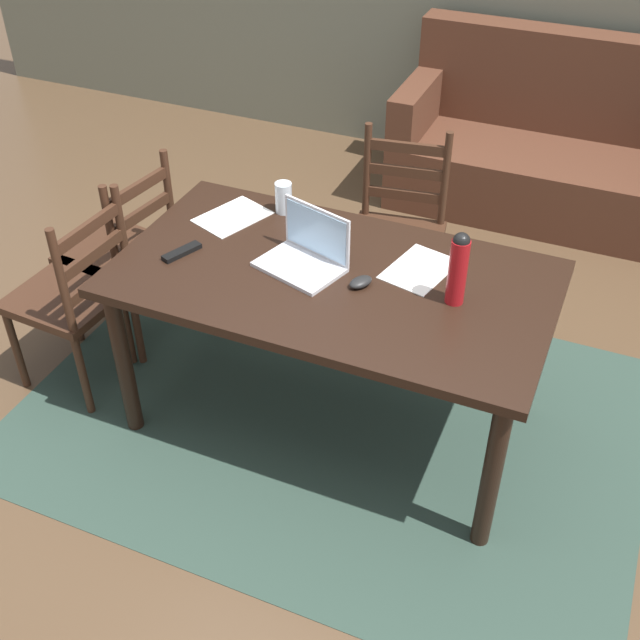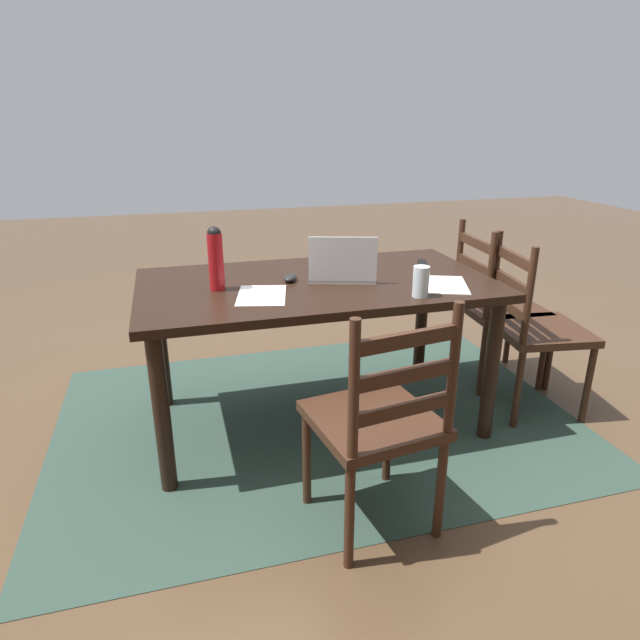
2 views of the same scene
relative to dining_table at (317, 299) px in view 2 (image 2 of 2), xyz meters
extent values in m
plane|color=brown|center=(0.00, 0.00, -0.67)|extent=(14.00, 14.00, 0.00)
cube|color=#2D4238|center=(0.00, 0.00, -0.67)|extent=(2.66, 1.89, 0.01)
cube|color=black|center=(0.00, 0.00, 0.07)|extent=(1.69, 0.93, 0.04)
cylinder|color=black|center=(-0.77, -0.38, -0.31)|extent=(0.07, 0.07, 0.73)
cylinder|color=black|center=(0.77, -0.38, -0.31)|extent=(0.07, 0.07, 0.73)
cylinder|color=black|center=(-0.77, 0.38, -0.31)|extent=(0.07, 0.07, 0.73)
cylinder|color=black|center=(0.77, 0.38, -0.31)|extent=(0.07, 0.07, 0.73)
cube|color=#3D2316|center=(-1.18, 0.19, -0.22)|extent=(0.50, 0.50, 0.04)
cylinder|color=#3D2316|center=(-1.39, 0.03, -0.46)|extent=(0.04, 0.04, 0.43)
cylinder|color=#3D2316|center=(-1.34, 0.40, -0.46)|extent=(0.04, 0.04, 0.43)
cylinder|color=#3D2316|center=(-1.02, -0.03, -0.46)|extent=(0.04, 0.04, 0.43)
cylinder|color=#3D2316|center=(-0.96, 0.35, -0.46)|extent=(0.04, 0.04, 0.43)
cylinder|color=#3D2316|center=(-1.01, -0.03, 0.03)|extent=(0.04, 0.04, 0.50)
cylinder|color=#3D2316|center=(-0.95, 0.35, 0.03)|extent=(0.04, 0.04, 0.50)
cube|color=#3D2316|center=(-0.98, 0.16, -0.07)|extent=(0.08, 0.36, 0.05)
cube|color=#3D2316|center=(-0.98, 0.16, 0.05)|extent=(0.08, 0.36, 0.05)
cube|color=#3D2316|center=(-0.98, 0.16, 0.18)|extent=(0.08, 0.36, 0.05)
cube|color=#3D2316|center=(-1.18, -0.19, -0.22)|extent=(0.47, 0.47, 0.04)
cylinder|color=#3D2316|center=(-1.38, -0.36, -0.46)|extent=(0.04, 0.04, 0.43)
cylinder|color=#3D2316|center=(-1.35, 0.02, -0.46)|extent=(0.04, 0.04, 0.43)
cylinder|color=#3D2316|center=(-1.00, -0.39, -0.46)|extent=(0.04, 0.04, 0.43)
cylinder|color=#3D2316|center=(-0.97, -0.01, -0.46)|extent=(0.04, 0.04, 0.43)
cylinder|color=#3D2316|center=(-0.99, -0.39, 0.03)|extent=(0.04, 0.04, 0.50)
cylinder|color=#3D2316|center=(-0.96, -0.01, 0.03)|extent=(0.04, 0.04, 0.50)
cube|color=#3D2316|center=(-0.98, -0.20, -0.07)|extent=(0.05, 0.36, 0.05)
cube|color=#3D2316|center=(-0.98, -0.20, 0.05)|extent=(0.05, 0.36, 0.05)
cube|color=#3D2316|center=(-0.98, -0.20, 0.18)|extent=(0.05, 0.36, 0.05)
cube|color=#3D2316|center=(0.00, 0.79, -0.22)|extent=(0.50, 0.50, 0.04)
cylinder|color=#3D2316|center=(0.22, 0.64, -0.46)|extent=(0.04, 0.04, 0.43)
cylinder|color=#3D2316|center=(-0.16, 0.58, -0.46)|extent=(0.04, 0.04, 0.43)
cylinder|color=#3D2316|center=(0.16, 1.01, -0.46)|extent=(0.04, 0.04, 0.43)
cylinder|color=#3D2316|center=(-0.22, 0.95, -0.46)|extent=(0.04, 0.04, 0.43)
cylinder|color=#3D2316|center=(0.16, 1.02, 0.03)|extent=(0.04, 0.04, 0.50)
cylinder|color=#3D2316|center=(-0.22, 0.96, 0.03)|extent=(0.04, 0.04, 0.50)
cube|color=#3D2316|center=(-0.03, 0.99, -0.07)|extent=(0.36, 0.08, 0.05)
cube|color=#3D2316|center=(-0.03, 0.99, 0.05)|extent=(0.36, 0.08, 0.05)
cube|color=#3D2316|center=(-0.03, 0.99, 0.18)|extent=(0.36, 0.08, 0.05)
cube|color=silver|center=(-0.13, -0.01, 0.10)|extent=(0.37, 0.30, 0.02)
cube|color=silver|center=(-0.10, 0.09, 0.21)|extent=(0.31, 0.10, 0.21)
cube|color=#A5CCEA|center=(-0.11, 0.08, 0.21)|extent=(0.28, 0.09, 0.19)
cylinder|color=#A81419|center=(0.48, 0.02, 0.22)|extent=(0.07, 0.07, 0.26)
sphere|color=black|center=(0.48, 0.02, 0.35)|extent=(0.06, 0.06, 0.06)
cylinder|color=silver|center=(-0.38, 0.36, 0.16)|extent=(0.07, 0.07, 0.14)
ellipsoid|color=black|center=(0.12, -0.03, 0.11)|extent=(0.10, 0.12, 0.03)
cube|color=black|center=(-0.61, -0.10, 0.10)|extent=(0.11, 0.17, 0.02)
cube|color=white|center=(-0.56, 0.23, 0.09)|extent=(0.30, 0.35, 0.00)
cube|color=white|center=(0.30, 0.16, 0.09)|extent=(0.27, 0.34, 0.00)
camera|label=1|loc=(0.95, -2.34, 1.84)|focal=44.79mm
camera|label=2|loc=(0.67, 2.47, 0.84)|focal=30.86mm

